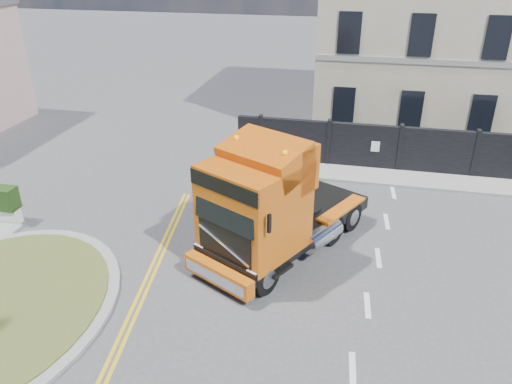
# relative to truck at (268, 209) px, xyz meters

# --- Properties ---
(ground) EXTENTS (120.00, 120.00, 0.00)m
(ground) POSITION_rel_truck_xyz_m (0.16, -1.27, -1.72)
(ground) COLOR #424244
(ground) RESTS_ON ground
(hoarding_fence) EXTENTS (18.80, 0.25, 2.00)m
(hoarding_fence) POSITION_rel_truck_xyz_m (6.71, 7.73, -0.72)
(hoarding_fence) COLOR black
(hoarding_fence) RESTS_ON ground
(georgian_building) EXTENTS (12.30, 10.30, 12.80)m
(georgian_building) POSITION_rel_truck_xyz_m (6.16, 15.23, 4.05)
(georgian_building) COLOR beige
(georgian_building) RESTS_ON ground
(pavement_far) EXTENTS (20.00, 1.60, 0.12)m
(pavement_far) POSITION_rel_truck_xyz_m (6.16, 6.83, -1.66)
(pavement_far) COLOR gray
(pavement_far) RESTS_ON ground
(truck) EXTENTS (5.11, 6.78, 3.84)m
(truck) POSITION_rel_truck_xyz_m (0.00, 0.00, 0.00)
(truck) COLOR black
(truck) RESTS_ON ground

